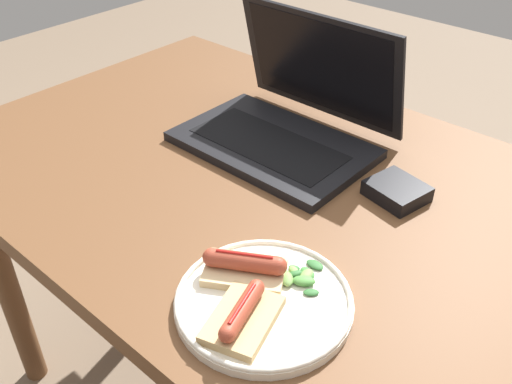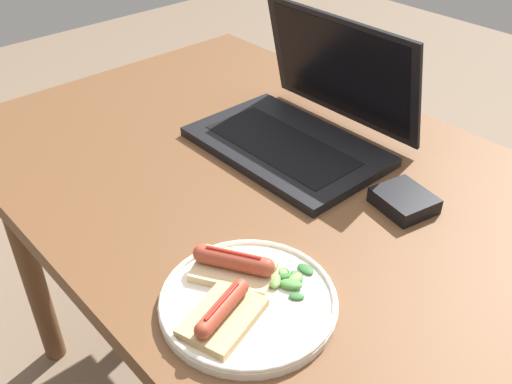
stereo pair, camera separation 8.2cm
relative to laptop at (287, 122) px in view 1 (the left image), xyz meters
The scene contains 7 objects.
desk 0.22m from the laptop, 40.82° to the right, with size 1.41×0.81×0.72m.
laptop is the anchor object (origin of this frame).
plate 0.44m from the laptop, 54.72° to the right, with size 0.24×0.24×0.02m.
sausage_toast_left 0.40m from the laptop, 59.19° to the right, with size 0.13×0.12×0.04m.
sausage_toast_middle 0.49m from the laptop, 57.41° to the right, with size 0.10×0.13×0.04m.
salad_pile 0.40m from the laptop, 47.98° to the right, with size 0.07×0.08×0.01m.
external_drive 0.26m from the laptop, ahead, with size 0.11×0.10×0.03m.
Camera 1 is at (0.47, -0.65, 1.29)m, focal length 40.00 mm.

